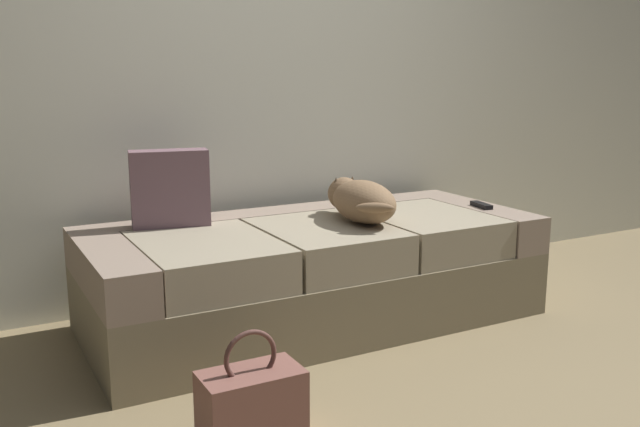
% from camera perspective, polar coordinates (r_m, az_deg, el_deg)
% --- Properties ---
extents(ground_plane, '(10.00, 10.00, 0.00)m').
position_cam_1_polar(ground_plane, '(2.49, 11.73, -16.30)').
color(ground_plane, '#86724F').
extents(back_wall, '(6.40, 0.10, 2.80)m').
position_cam_1_polar(back_wall, '(3.65, -5.14, 15.48)').
color(back_wall, silver).
rests_on(back_wall, ground).
extents(couch, '(2.07, 0.89, 0.48)m').
position_cam_1_polar(couch, '(3.23, -0.43, -4.89)').
color(couch, '#7E7156').
rests_on(couch, ground).
extents(dog_tan, '(0.28, 0.57, 0.19)m').
position_cam_1_polar(dog_tan, '(3.18, 3.32, 1.11)').
color(dog_tan, '#846445').
rests_on(dog_tan, couch).
extents(tv_remote, '(0.07, 0.16, 0.02)m').
position_cam_1_polar(tv_remote, '(3.60, 13.17, 0.68)').
color(tv_remote, black).
rests_on(tv_remote, couch).
extents(throw_pillow, '(0.36, 0.18, 0.34)m').
position_cam_1_polar(throw_pillow, '(3.13, -12.29, 2.05)').
color(throw_pillow, '#73545D').
rests_on(throw_pillow, couch).
extents(handbag, '(0.32, 0.18, 0.38)m').
position_cam_1_polar(handbag, '(2.26, -5.67, -15.49)').
color(handbag, brown).
rests_on(handbag, ground).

